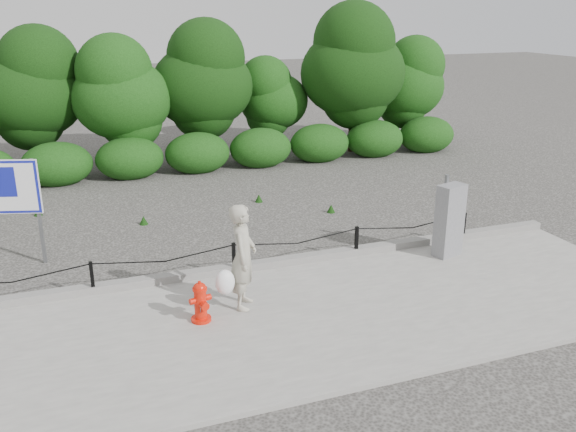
% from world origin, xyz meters
% --- Properties ---
extents(ground, '(90.00, 90.00, 0.00)m').
position_xyz_m(ground, '(0.00, 0.00, 0.00)').
color(ground, '#2D2B28').
rests_on(ground, ground).
extents(sidewalk, '(14.00, 4.00, 0.08)m').
position_xyz_m(sidewalk, '(0.00, -2.00, 0.04)').
color(sidewalk, gray).
rests_on(sidewalk, ground).
extents(curb, '(14.00, 0.22, 0.14)m').
position_xyz_m(curb, '(0.00, 0.05, 0.15)').
color(curb, slate).
rests_on(curb, sidewalk).
extents(chain_barrier, '(10.06, 0.06, 0.60)m').
position_xyz_m(chain_barrier, '(0.00, 0.00, 0.46)').
color(chain_barrier, black).
rests_on(chain_barrier, sidewalk).
extents(treeline, '(20.27, 3.68, 4.82)m').
position_xyz_m(treeline, '(0.42, 8.89, 2.49)').
color(treeline, black).
rests_on(treeline, ground).
extents(fire_hydrant, '(0.38, 0.39, 0.68)m').
position_xyz_m(fire_hydrant, '(-0.96, -1.57, 0.40)').
color(fire_hydrant, red).
rests_on(fire_hydrant, sidewalk).
extents(pedestrian, '(0.83, 0.76, 1.76)m').
position_xyz_m(pedestrian, '(-0.21, -1.32, 0.94)').
color(pedestrian, '#A6A18E').
rests_on(pedestrian, sidewalk).
extents(utility_cabinet, '(0.62, 0.47, 1.60)m').
position_xyz_m(utility_cabinet, '(4.20, -0.60, 0.81)').
color(utility_cabinet, gray).
rests_on(utility_cabinet, sidewalk).
extents(advertising_sign, '(1.26, 0.45, 2.09)m').
position_xyz_m(advertising_sign, '(-3.84, 2.04, 1.47)').
color(advertising_sign, slate).
rests_on(advertising_sign, ground).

